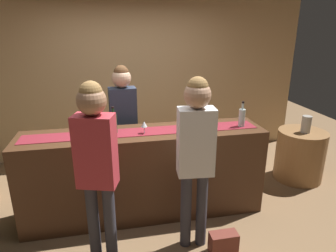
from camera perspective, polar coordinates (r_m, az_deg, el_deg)
ground_plane at (r=3.83m, az=-4.26°, el=-15.91°), size 10.00×10.00×0.00m
back_wall at (r=5.10m, az=-7.52°, el=10.41°), size 6.00×0.12×2.90m
bar_counter at (r=3.56m, az=-4.46°, el=-9.01°), size 2.76×0.60×1.04m
counter_runner_cloth at (r=3.35m, az=-4.68°, el=-1.07°), size 2.62×0.28×0.01m
wine_bottle_clear at (r=3.59m, az=13.96°, el=1.63°), size 0.07×0.07×0.30m
wine_bottle_green at (r=3.32m, az=-10.36°, el=0.50°), size 0.07×0.07×0.30m
wine_glass_near_customer at (r=3.54m, az=6.64°, el=1.69°), size 0.07×0.07×0.14m
wine_glass_mid_counter at (r=3.26m, az=-4.53°, el=0.29°), size 0.07×0.07×0.14m
bartender at (r=3.88m, az=-8.56°, el=1.88°), size 0.35×0.24×1.71m
customer_sipping at (r=2.80m, az=5.34°, el=-4.02°), size 0.36×0.25×1.76m
customer_browsing at (r=2.66m, az=-13.59°, el=-5.70°), size 0.38×0.29×1.76m
round_side_table at (r=4.79m, az=23.92°, el=-5.12°), size 0.68×0.68×0.74m
vase_on_side_table at (r=4.59m, az=24.95°, el=0.30°), size 0.13×0.13×0.24m
handbag at (r=3.25m, az=10.56°, el=-21.11°), size 0.28×0.14×0.22m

